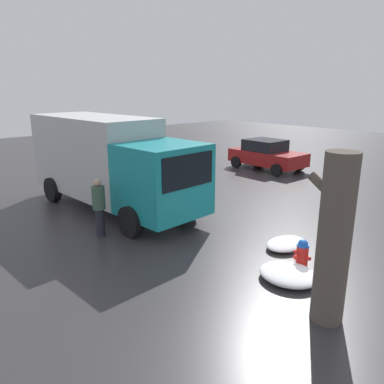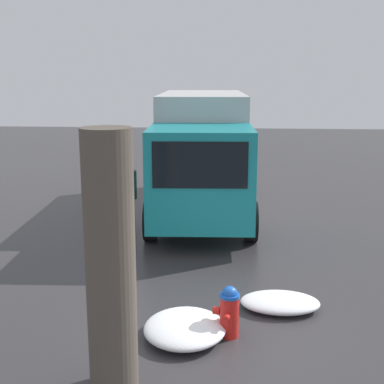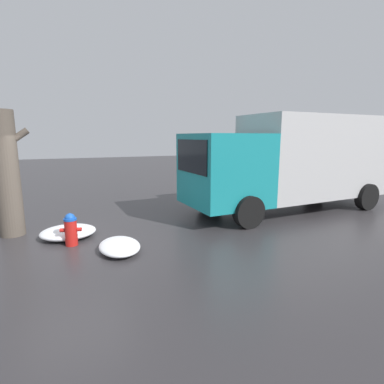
{
  "view_description": "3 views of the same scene",
  "coord_description": "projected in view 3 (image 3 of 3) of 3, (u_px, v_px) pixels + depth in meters",
  "views": [
    {
      "loc": [
        -4.18,
        7.23,
        4.11
      ],
      "look_at": [
        4.23,
        -0.38,
        0.94
      ],
      "focal_mm": 35.0,
      "sensor_mm": 36.0,
      "label": 1
    },
    {
      "loc": [
        -7.06,
        -0.03,
        3.68
      ],
      "look_at": [
        3.45,
        0.81,
        1.34
      ],
      "focal_mm": 50.0,
      "sensor_mm": 36.0,
      "label": 2
    },
    {
      "loc": [
        0.06,
        -7.15,
        2.48
      ],
      "look_at": [
        3.18,
        0.41,
        0.96
      ],
      "focal_mm": 28.0,
      "sensor_mm": 36.0,
      "label": 3
    }
  ],
  "objects": [
    {
      "name": "fire_hydrant",
      "position": [
        71.0,
        229.0,
        6.86
      ],
      "size": [
        0.48,
        0.39,
        0.76
      ],
      "rotation": [
        0.0,
        0.0,
        1.37
      ],
      "color": "red",
      "rests_on": "ground_plane"
    },
    {
      "name": "ground_plane",
      "position": [
        72.0,
        245.0,
        6.93
      ],
      "size": [
        60.0,
        60.0,
        0.0
      ],
      "primitive_type": "plane",
      "color": "#333033"
    },
    {
      "name": "snow_pile_by_hydrant",
      "position": [
        120.0,
        246.0,
        6.55
      ],
      "size": [
        0.87,
        1.26,
        0.23
      ],
      "color": "white",
      "rests_on": "ground_plane"
    },
    {
      "name": "pedestrian",
      "position": [
        218.0,
        180.0,
        10.86
      ],
      "size": [
        0.37,
        0.37,
        1.68
      ],
      "rotation": [
        0.0,
        0.0,
        4.48
      ],
      "color": "#23232D",
      "rests_on": "ground_plane"
    },
    {
      "name": "snow_pile_curbside",
      "position": [
        68.0,
        232.0,
        7.45
      ],
      "size": [
        1.32,
        1.18,
        0.27
      ],
      "color": "white",
      "rests_on": "ground_plane"
    },
    {
      "name": "tree_trunk",
      "position": [
        7.0,
        174.0,
        7.37
      ],
      "size": [
        0.88,
        0.58,
        3.11
      ],
      "color": "brown",
      "rests_on": "ground_plane"
    },
    {
      "name": "delivery_truck",
      "position": [
        296.0,
        160.0,
        10.05
      ],
      "size": [
        7.52,
        2.81,
        3.15
      ],
      "rotation": [
        0.0,
        0.0,
        1.62
      ],
      "color": "teal",
      "rests_on": "ground_plane"
    }
  ]
}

